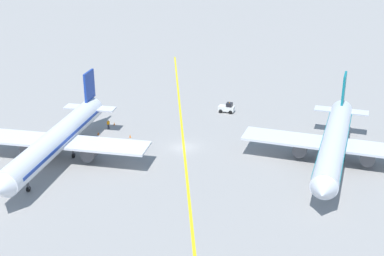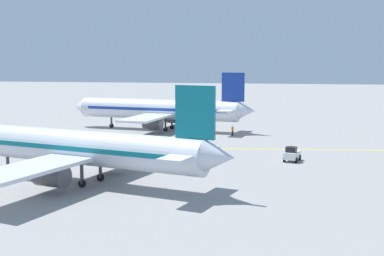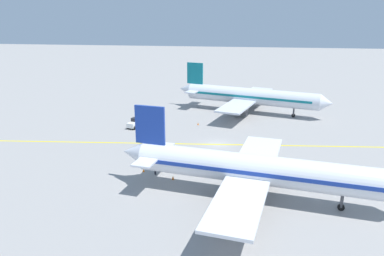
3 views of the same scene
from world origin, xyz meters
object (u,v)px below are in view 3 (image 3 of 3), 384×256
(traffic_cone_by_wingtip, at_px, (144,170))
(traffic_cone_far_edge, at_px, (198,124))
(ground_crew_worker, at_px, (155,168))
(traffic_cone_mid_apron, at_px, (173,178))
(baggage_tug_white, at_px, (134,124))
(traffic_cone_near_nose, at_px, (187,162))
(airplane_at_gate, at_px, (249,96))
(airplane_adjacent_stand, at_px, (255,170))

(traffic_cone_by_wingtip, bearing_deg, traffic_cone_far_edge, 169.50)
(ground_crew_worker, relative_size, traffic_cone_mid_apron, 3.05)
(traffic_cone_mid_apron, bearing_deg, baggage_tug_white, -151.14)
(baggage_tug_white, relative_size, traffic_cone_far_edge, 5.98)
(traffic_cone_by_wingtip, bearing_deg, traffic_cone_near_nose, 123.59)
(traffic_cone_mid_apron, height_order, traffic_cone_far_edge, same)
(traffic_cone_mid_apron, xyz_separation_m, traffic_cone_far_edge, (-26.40, -0.15, 0.00))
(ground_crew_worker, xyz_separation_m, traffic_cone_by_wingtip, (-0.69, -1.90, -0.63))
(airplane_at_gate, height_order, ground_crew_worker, airplane_at_gate)
(ground_crew_worker, xyz_separation_m, traffic_cone_near_nose, (-4.46, 3.79, -0.63))
(ground_crew_worker, bearing_deg, traffic_cone_far_edge, 174.01)
(traffic_cone_near_nose, bearing_deg, traffic_cone_mid_apron, -9.88)
(airplane_adjacent_stand, height_order, traffic_cone_far_edge, airplane_adjacent_stand)
(ground_crew_worker, height_order, traffic_cone_near_nose, ground_crew_worker)
(airplane_adjacent_stand, distance_m, ground_crew_worker, 14.78)
(ground_crew_worker, distance_m, traffic_cone_far_edge, 25.28)
(traffic_cone_by_wingtip, relative_size, traffic_cone_far_edge, 1.00)
(baggage_tug_white, height_order, traffic_cone_by_wingtip, baggage_tug_white)
(airplane_adjacent_stand, bearing_deg, baggage_tug_white, -138.46)
(traffic_cone_by_wingtip, bearing_deg, baggage_tug_white, -159.44)
(airplane_adjacent_stand, relative_size, traffic_cone_near_nose, 64.48)
(airplane_adjacent_stand, bearing_deg, traffic_cone_mid_apron, -108.99)
(baggage_tug_white, bearing_deg, airplane_at_gate, 125.18)
(ground_crew_worker, bearing_deg, baggage_tug_white, -155.66)
(traffic_cone_by_wingtip, bearing_deg, traffic_cone_mid_apron, 67.40)
(traffic_cone_mid_apron, height_order, traffic_cone_by_wingtip, same)
(traffic_cone_near_nose, bearing_deg, airplane_at_gate, 164.55)
(airplane_at_gate, xyz_separation_m, traffic_cone_near_nose, (32.54, -8.99, -3.43))
(baggage_tug_white, height_order, traffic_cone_far_edge, baggage_tug_white)
(ground_crew_worker, height_order, traffic_cone_far_edge, ground_crew_worker)
(baggage_tug_white, height_order, traffic_cone_mid_apron, baggage_tug_white)
(airplane_at_gate, distance_m, airplane_adjacent_stand, 42.00)
(traffic_cone_near_nose, height_order, traffic_cone_mid_apron, same)
(traffic_cone_near_nose, xyz_separation_m, traffic_cone_mid_apron, (5.73, -1.00, 0.00))
(baggage_tug_white, xyz_separation_m, traffic_cone_far_edge, (-3.91, 12.24, -0.63))
(airplane_adjacent_stand, distance_m, traffic_cone_by_wingtip, 16.88)
(baggage_tug_white, height_order, ground_crew_worker, baggage_tug_white)
(airplane_at_gate, height_order, traffic_cone_mid_apron, airplane_at_gate)
(baggage_tug_white, distance_m, traffic_cone_mid_apron, 25.68)
(traffic_cone_near_nose, height_order, traffic_cone_far_edge, same)
(traffic_cone_near_nose, relative_size, traffic_cone_by_wingtip, 1.00)
(airplane_adjacent_stand, relative_size, traffic_cone_far_edge, 64.48)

